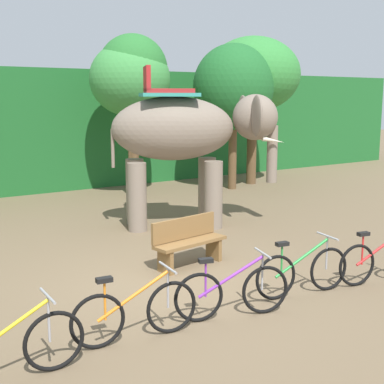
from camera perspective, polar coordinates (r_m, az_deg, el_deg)
ground_plane at (r=9.05m, az=-2.03°, el=-9.71°), size 80.00×80.00×0.00m
tree_left at (r=16.69m, az=-6.68°, el=11.88°), size 2.47×2.47×4.76m
tree_center_left at (r=16.69m, az=-6.37°, el=12.73°), size 2.13×2.13×4.98m
tree_far_left at (r=17.94m, az=4.46°, el=11.11°), size 2.67×2.67×4.83m
tree_center_right at (r=19.14m, az=6.56°, el=12.33°), size 3.29×3.29×5.17m
elephant at (r=12.68m, az=-0.52°, el=6.18°), size 4.17×2.97×3.78m
bike_yellow at (r=6.30m, az=-19.11°, el=-15.68°), size 1.71×0.52×0.92m
bike_orange at (r=6.95m, az=-6.09°, el=-12.66°), size 1.70×0.52×0.92m
bike_purple at (r=7.60m, az=4.34°, el=-10.59°), size 1.65×0.65×0.92m
bike_green at (r=8.58m, az=11.77°, el=-8.32°), size 1.69×0.52×0.92m
bike_red at (r=9.51m, az=19.58°, el=-6.88°), size 1.69×0.54×0.92m
wooden_bench at (r=9.82m, az=-0.42°, el=-5.19°), size 1.54×0.63×0.89m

